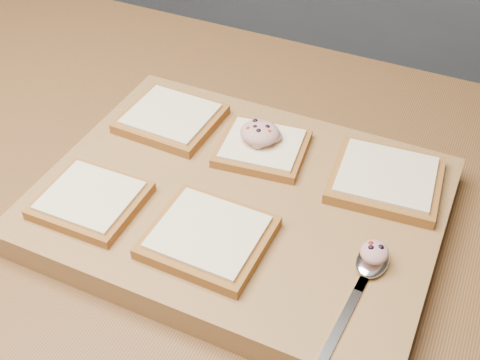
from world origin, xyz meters
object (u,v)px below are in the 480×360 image
object	(u,v)px
bread_far_center	(262,147)
tuna_salad_dollop	(260,132)
cutting_board	(240,204)
spoon	(368,269)

from	to	relation	value
bread_far_center	tuna_salad_dollop	bearing A→B (deg)	147.92
cutting_board	bread_far_center	world-z (taller)	bread_far_center
bread_far_center	spoon	bearing A→B (deg)	-37.05
tuna_salad_dollop	spoon	distance (m)	0.24
bread_far_center	tuna_salad_dollop	xyz separation A→B (m)	(-0.01, 0.00, 0.02)
cutting_board	spoon	world-z (taller)	spoon
cutting_board	tuna_salad_dollop	world-z (taller)	tuna_salad_dollop
cutting_board	spoon	distance (m)	0.19
tuna_salad_dollop	bread_far_center	bearing A→B (deg)	-32.08
cutting_board	bread_far_center	size ratio (longest dim) A/B	3.88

